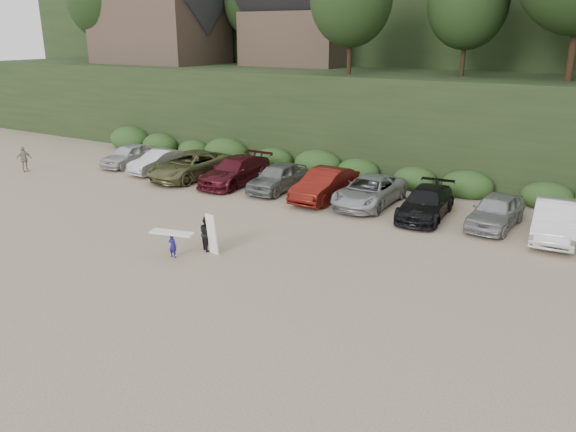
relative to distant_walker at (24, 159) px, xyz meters
The scene contains 5 objects.
ground 22.44m from the distant_walker, 14.14° to the right, with size 120.00×120.00×0.00m, color tan.
parked_cars 22.74m from the distant_walker, 11.21° to the left, with size 37.10×6.42×1.64m.
distant_walker is the anchor object (origin of this frame).
child_surfer 19.00m from the distant_walker, 18.28° to the right, with size 1.85×0.91×1.07m.
adult_surfer 19.31m from the distant_walker, 13.91° to the right, with size 1.18×0.85×1.70m.
Camera 1 is at (10.96, -15.84, 8.54)m, focal length 35.00 mm.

